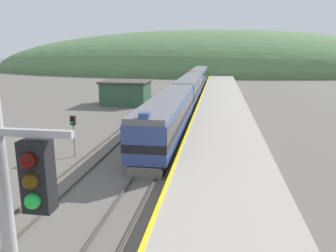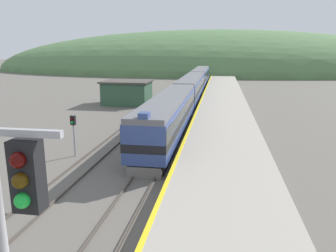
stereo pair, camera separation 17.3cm
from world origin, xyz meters
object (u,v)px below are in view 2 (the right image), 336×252
object	(u,v)px
signal_mast_main	(1,251)
track_worker	(30,189)
express_train_lead_car	(169,115)
signal_post_siding	(73,127)
carriage_third	(201,76)
carriage_second	(191,88)

from	to	relation	value
signal_mast_main	track_worker	xyz separation A→B (m)	(-6.42, 10.49, -4.14)
express_train_lead_car	signal_mast_main	bearing A→B (deg)	-86.53
signal_post_siding	carriage_third	bearing A→B (deg)	83.17
carriage_second	carriage_third	size ratio (longest dim) A/B	1.00
express_train_lead_car	signal_post_siding	distance (m)	9.15
express_train_lead_car	carriage_third	xyz separation A→B (m)	(0.00, 46.17, -0.01)
signal_mast_main	signal_post_siding	bearing A→B (deg)	112.58
signal_post_siding	track_worker	distance (m)	8.67
carriage_third	signal_mast_main	size ratio (longest dim) A/B	2.84
carriage_second	track_worker	bearing A→B (deg)	-97.32
signal_mast_main	carriage_third	bearing A→B (deg)	91.24
carriage_third	signal_mast_main	xyz separation A→B (m)	(1.55, -71.72, 3.07)
signal_mast_main	signal_post_siding	size ratio (longest dim) A/B	2.43
carriage_second	signal_post_siding	xyz separation A→B (m)	(-6.33, -29.47, 0.23)
express_train_lead_car	signal_post_siding	size ratio (longest dim) A/B	6.47
carriage_second	signal_post_siding	size ratio (longest dim) A/B	6.88
carriage_third	signal_mast_main	bearing A→B (deg)	-88.76
express_train_lead_car	carriage_second	distance (m)	22.87
express_train_lead_car	carriage_second	world-z (taller)	express_train_lead_car
signal_post_siding	track_worker	bearing A→B (deg)	-80.23
express_train_lead_car	carriage_third	world-z (taller)	express_train_lead_car
carriage_third	signal_post_siding	size ratio (longest dim) A/B	6.88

